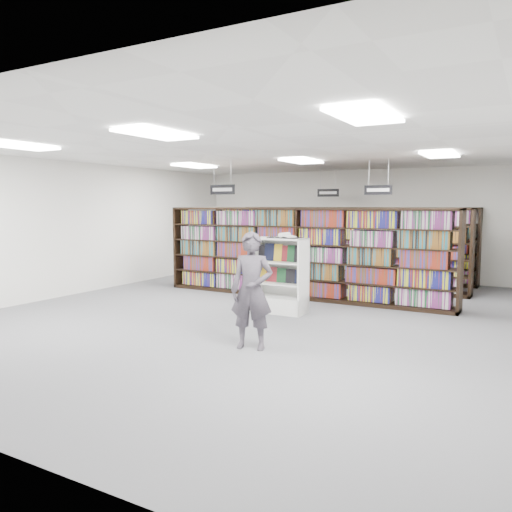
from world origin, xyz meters
The scene contains 19 objects.
floor centered at (0.00, 0.00, 0.00)m, with size 12.00×12.00×0.00m, color #525257.
ceiling centered at (0.00, 0.00, 3.20)m, with size 10.00×12.00×0.10m, color white.
wall_back centered at (0.00, 6.00, 1.60)m, with size 10.00×0.10×3.20m, color white.
wall_left centered at (-5.00, 0.00, 1.60)m, with size 0.10×12.00×3.20m, color white.
bookshelf_row_near centered at (0.00, 2.00, 1.05)m, with size 7.00×0.60×2.10m.
bookshelf_row_mid centered at (0.00, 4.00, 1.05)m, with size 7.00×0.60×2.10m.
bookshelf_row_far centered at (0.00, 5.70, 1.05)m, with size 7.00×0.60×2.10m.
aisle_sign_left centered at (-1.50, 1.00, 2.53)m, with size 0.65×0.02×0.80m.
aisle_sign_right centered at (1.50, 3.00, 2.53)m, with size 0.65×0.02×0.80m.
aisle_sign_center centered at (-0.50, 5.00, 2.53)m, with size 0.65×0.02×0.80m.
troffer_front_left centered at (-3.00, -3.00, 3.16)m, with size 0.60×1.20×0.04m, color white.
troffer_front_center centered at (0.00, -3.00, 3.16)m, with size 0.60×1.20×0.04m, color white.
troffer_front_right centered at (3.00, -3.00, 3.16)m, with size 0.60×1.20×0.04m, color white.
troffer_back_left centered at (-3.00, 2.00, 3.16)m, with size 0.60×1.20×0.04m, color white.
troffer_back_center centered at (0.00, 2.00, 3.16)m, with size 0.60×1.20×0.04m, color white.
troffer_back_right centered at (3.00, 2.00, 3.16)m, with size 0.60×1.20×0.04m, color white.
endcap_display centered at (0.28, 0.37, 0.51)m, with size 1.09×0.56×1.51m.
open_book centered at (0.37, 0.40, 1.54)m, with size 0.67×0.42×0.13m.
shopper centered at (1.05, -2.14, 0.88)m, with size 0.64×0.42×1.77m, color #47424B.
Camera 1 is at (4.71, -8.56, 2.17)m, focal length 35.00 mm.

